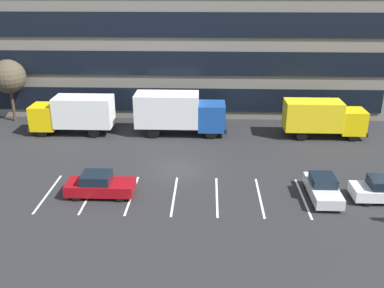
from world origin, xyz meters
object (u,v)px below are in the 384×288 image
Objects in this scene: sedan_maroon at (100,185)px; bare_tree at (9,77)px; box_truck_blue at (179,112)px; box_truck_yellow_all at (323,117)px; sedan_silver at (323,188)px; box_truck_yellow at (74,113)px.

sedan_maroon is 0.73× the size of bare_tree.
box_truck_yellow_all is at bearing -1.27° from box_truck_blue.
sedan_silver is 0.68× the size of bare_tree.
sedan_silver is (14.46, 0.24, -0.05)m from sedan_maroon.
box_truck_yellow is 8.25m from bare_tree.
box_truck_yellow_all is 22.16m from box_truck_yellow.
box_truck_yellow reaches higher than sedan_maroon.
box_truck_yellow is at bearing -178.79° from box_truck_blue.
box_truck_yellow is 22.71m from sedan_silver.
box_truck_blue is at bearing 178.73° from box_truck_yellow_all.
box_truck_yellow_all is 29.56m from bare_tree.
bare_tree is at bearing 128.67° from sedan_maroon.
bare_tree is (-29.24, 3.51, 2.57)m from box_truck_yellow_all.
box_truck_yellow is (-9.43, -0.20, -0.19)m from box_truck_blue.
box_truck_yellow_all is 11.80m from sedan_silver.
box_truck_blue is 1.97× the size of sedan_silver.
sedan_silver is (19.53, -11.53, -1.24)m from box_truck_yellow.
box_truck_blue is 1.85× the size of sedan_maroon.
bare_tree is (-12.15, 15.19, 3.68)m from sedan_maroon.
box_truck_yellow_all is at bearing 34.35° from sedan_maroon.
box_truck_yellow_all is at bearing -6.84° from bare_tree.
box_truck_blue is 15.54m from sedan_silver.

